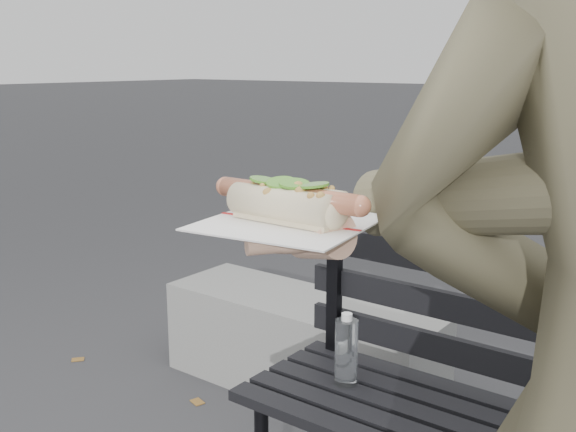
% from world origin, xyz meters
% --- Properties ---
extents(park_bench, '(1.50, 0.44, 0.88)m').
position_xyz_m(park_bench, '(0.10, 0.99, 0.52)').
color(park_bench, black).
rests_on(park_bench, ground).
extents(concrete_block, '(1.20, 0.40, 0.40)m').
position_xyz_m(concrete_block, '(-1.03, 1.59, 0.20)').
color(concrete_block, slate).
rests_on(concrete_block, ground).
extents(held_hotdog, '(0.63, 0.31, 0.20)m').
position_xyz_m(held_hotdog, '(0.25, 0.14, 1.22)').
color(held_hotdog, brown).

